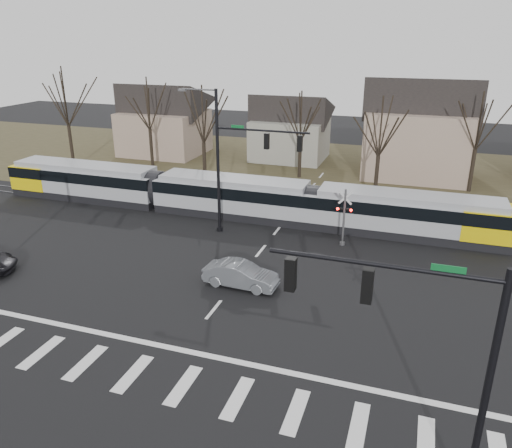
% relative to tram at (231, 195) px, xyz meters
% --- Properties ---
extents(ground, '(140.00, 140.00, 0.00)m').
position_rel_tram_xyz_m(ground, '(4.41, -16.00, -1.69)').
color(ground, black).
extents(grass_verge, '(140.00, 28.00, 0.01)m').
position_rel_tram_xyz_m(grass_verge, '(4.41, 16.00, -1.68)').
color(grass_verge, '#38331E').
rests_on(grass_verge, ground).
extents(crosswalk, '(27.00, 2.60, 0.01)m').
position_rel_tram_xyz_m(crosswalk, '(4.41, -20.00, -1.68)').
color(crosswalk, silver).
rests_on(crosswalk, ground).
extents(stop_line, '(28.00, 0.35, 0.01)m').
position_rel_tram_xyz_m(stop_line, '(4.41, -17.80, -1.68)').
color(stop_line, silver).
rests_on(stop_line, ground).
extents(lane_dashes, '(0.18, 30.00, 0.01)m').
position_rel_tram_xyz_m(lane_dashes, '(4.41, -0.00, -1.68)').
color(lane_dashes, silver).
rests_on(lane_dashes, ground).
extents(rail_pair, '(90.00, 1.52, 0.06)m').
position_rel_tram_xyz_m(rail_pair, '(4.41, -0.20, -1.66)').
color(rail_pair, '#59595E').
rests_on(rail_pair, ground).
extents(tram, '(40.90, 3.04, 3.10)m').
position_rel_tram_xyz_m(tram, '(0.00, 0.00, 0.00)').
color(tram, gray).
rests_on(tram, ground).
extents(sedan, '(1.88, 4.45, 1.42)m').
position_rel_tram_xyz_m(sedan, '(4.85, -11.05, -0.98)').
color(sedan, slate).
rests_on(sedan, ground).
extents(signal_pole_near_right, '(6.72, 0.44, 8.00)m').
position_rel_tram_xyz_m(signal_pole_near_right, '(14.52, -22.00, 3.48)').
color(signal_pole_near_right, black).
rests_on(signal_pole_near_right, ground).
extents(signal_pole_far, '(9.28, 0.44, 10.20)m').
position_rel_tram_xyz_m(signal_pole_far, '(2.00, -3.50, 4.01)').
color(signal_pole_far, black).
rests_on(signal_pole_far, ground).
extents(rail_crossing_signal, '(1.08, 0.36, 4.00)m').
position_rel_tram_xyz_m(rail_crossing_signal, '(9.41, -3.21, 0.20)').
color(rail_crossing_signal, '#59595B').
rests_on(rail_crossing_signal, ground).
extents(tree_row, '(59.20, 7.20, 10.00)m').
position_rel_tram_xyz_m(tree_row, '(6.41, 10.00, 3.31)').
color(tree_row, black).
rests_on(tree_row, ground).
extents(house_a, '(9.72, 8.64, 8.60)m').
position_rel_tram_xyz_m(house_a, '(-15.59, 18.00, 2.77)').
color(house_a, gray).
rests_on(house_a, ground).
extents(house_b, '(8.64, 7.56, 7.65)m').
position_rel_tram_xyz_m(house_b, '(-0.59, 20.00, 2.28)').
color(house_b, gray).
rests_on(house_b, ground).
extents(house_c, '(10.80, 8.64, 10.10)m').
position_rel_tram_xyz_m(house_c, '(13.41, 17.00, 3.54)').
color(house_c, gray).
rests_on(house_c, ground).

